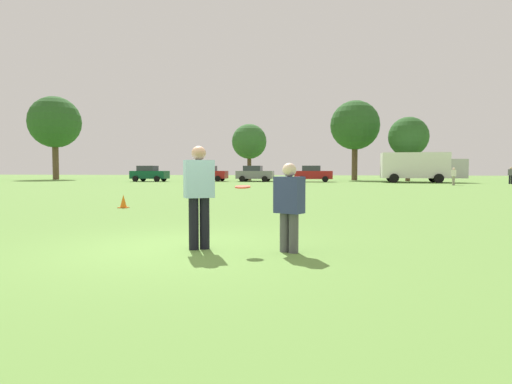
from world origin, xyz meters
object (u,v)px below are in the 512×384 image
at_px(box_truck, 420,166).
at_px(bystander_far_jogger, 511,174).
at_px(parked_car_mid_left, 209,173).
at_px(bystander_sideline_watcher, 454,175).
at_px(player_defender, 289,203).
at_px(parked_car_mid_right, 313,174).
at_px(parked_car_near_left, 149,174).
at_px(player_thrower, 199,191).
at_px(traffic_cone, 123,202).
at_px(parked_car_center, 255,174).
at_px(frisbee, 243,187).

distance_m(box_truck, bystander_far_jogger, 8.35).
relative_size(parked_car_mid_left, bystander_sideline_watcher, 2.72).
distance_m(player_defender, bystander_sideline_watcher, 34.86).
distance_m(parked_car_mid_right, bystander_far_jogger, 19.37).
distance_m(parked_car_near_left, parked_car_mid_left, 6.85).
distance_m(player_thrower, parked_car_near_left, 43.90).
relative_size(box_truck, bystander_sideline_watcher, 5.48).
relative_size(player_defender, parked_car_mid_right, 0.36).
bearing_deg(parked_car_near_left, bystander_sideline_watcher, -12.91).
bearing_deg(player_thrower, bystander_sideline_watcher, 68.16).
xyz_separation_m(parked_car_near_left, parked_car_mid_right, (18.77, 1.66, 0.00)).
bearing_deg(traffic_cone, parked_car_center, 91.52).
height_order(player_defender, frisbee, player_defender).
height_order(traffic_cone, bystander_far_jogger, bystander_far_jogger).
bearing_deg(parked_car_center, parked_car_mid_left, 176.01).
bearing_deg(parked_car_mid_right, parked_car_near_left, -174.93).
height_order(box_truck, bystander_sideline_watcher, box_truck).
relative_size(player_thrower, bystander_sideline_watcher, 1.16).
relative_size(parked_car_center, box_truck, 0.50).
xyz_separation_m(parked_car_mid_left, bystander_far_jogger, (31.17, -4.55, 0.00)).
xyz_separation_m(player_thrower, parked_car_mid_right, (0.70, 41.68, -0.10)).
xyz_separation_m(parked_car_center, parked_car_mid_right, (6.71, -0.05, 0.00)).
bearing_deg(player_thrower, traffic_cone, 124.53).
relative_size(parked_car_mid_right, bystander_sideline_watcher, 2.72).
xyz_separation_m(parked_car_near_left, parked_car_mid_left, (6.52, 2.10, 0.00)).
distance_m(frisbee, parked_car_mid_left, 43.79).
relative_size(traffic_cone, parked_car_mid_right, 0.11).
height_order(parked_car_center, bystander_sideline_watcher, parked_car_center).
bearing_deg(box_truck, parked_car_mid_left, 177.20).
height_order(frisbee, box_truck, box_truck).
relative_size(player_thrower, traffic_cone, 3.77).
bearing_deg(player_thrower, parked_car_mid_right, 89.04).
bearing_deg(player_defender, box_truck, 75.69).
bearing_deg(parked_car_mid_right, box_truck, -3.63).
bearing_deg(bystander_far_jogger, parked_car_mid_right, 167.74).
distance_m(parked_car_center, parked_car_mid_right, 6.71).
distance_m(traffic_cone, parked_car_mid_right, 34.76).
distance_m(parked_car_near_left, parked_car_center, 12.18).
distance_m(player_defender, box_truck, 42.31).
relative_size(parked_car_mid_right, bystander_far_jogger, 2.59).
height_order(parked_car_mid_right, bystander_sideline_watcher, parked_car_mid_right).
distance_m(player_defender, traffic_cone, 10.02).
height_order(parked_car_near_left, parked_car_center, same).
xyz_separation_m(player_defender, traffic_cone, (-6.68, 7.44, -0.61)).
distance_m(traffic_cone, box_truck, 37.70).
relative_size(frisbee, traffic_cone, 0.56).
height_order(parked_car_center, bystander_far_jogger, parked_car_center).
relative_size(player_defender, traffic_cone, 3.15).
height_order(parked_car_mid_left, box_truck, box_truck).
bearing_deg(parked_car_mid_left, player_thrower, -74.67).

